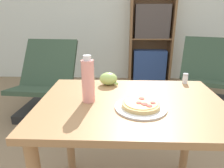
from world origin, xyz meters
The scene contains 9 objects.
wall_back centered at (0.00, 2.62, 1.30)m, with size 8.00×0.05×2.60m.
dining_table centered at (-0.05, -0.11, 0.62)m, with size 1.01×0.72×0.74m.
pizza_on_plate centered at (-0.01, -0.19, 0.76)m, with size 0.26×0.26×0.04m.
grape_bunch centered at (-0.19, 0.15, 0.78)m, with size 0.12×0.10×0.08m.
drink_bottle centered at (-0.28, -0.12, 0.86)m, with size 0.07×0.07×0.25m.
salt_shaker centered at (0.33, 0.20, 0.78)m, with size 0.04×0.04×0.07m.
lounge_chair_near centered at (-1.00, 1.13, 0.29)m, with size 0.70×0.81×0.88m.
lounge_chair_far centered at (1.04, 1.46, 0.29)m, with size 0.84×0.94×0.88m.
bookshelf centered at (0.43, 2.45, 0.71)m, with size 0.74×0.29×1.55m.
Camera 1 is at (-0.12, -1.11, 1.20)m, focal length 32.00 mm.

